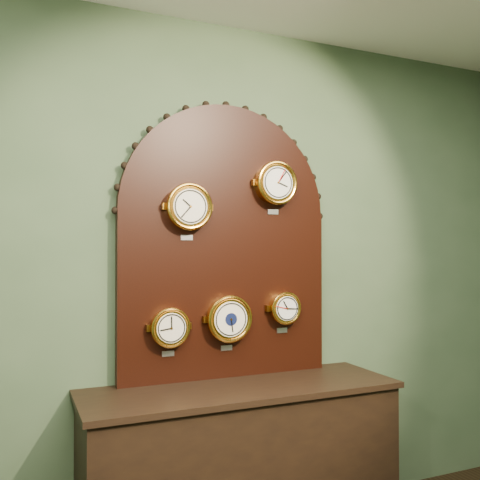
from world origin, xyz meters
name	(u,v)px	position (x,y,z in m)	size (l,w,h in m)	color
wall_back	(222,273)	(0.00, 2.50, 1.40)	(4.00, 4.00, 0.00)	#43593D
shop_counter	(242,470)	(0.00, 2.23, 0.40)	(1.60, 0.50, 0.80)	black
display_board	(226,232)	(0.00, 2.45, 1.63)	(1.26, 0.06, 1.53)	black
roman_clock	(189,207)	(-0.24, 2.38, 1.75)	(0.25, 0.08, 0.30)	gold
arabic_clock	(276,183)	(0.28, 2.38, 1.90)	(0.25, 0.08, 0.30)	gold
hygrometer	(170,327)	(-0.34, 2.38, 1.13)	(0.21, 0.08, 0.26)	gold
barometer	(229,319)	(-0.01, 2.38, 1.16)	(0.26, 0.08, 0.31)	gold
tide_clock	(284,308)	(0.33, 2.38, 1.20)	(0.19, 0.08, 0.24)	gold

